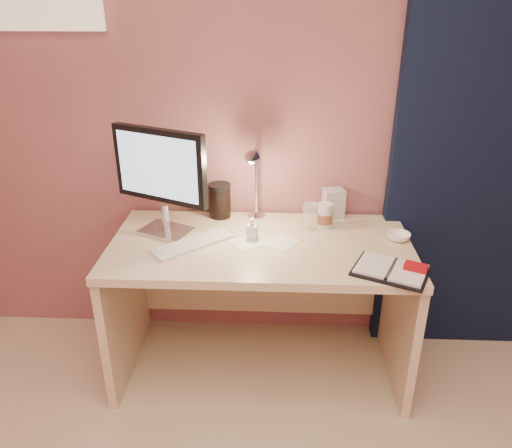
{
  "coord_description": "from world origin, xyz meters",
  "views": [
    {
      "loc": [
        0.07,
        -0.68,
        1.79
      ],
      "look_at": [
        -0.02,
        1.33,
        0.85
      ],
      "focal_mm": 35.0,
      "sensor_mm": 36.0,
      "label": 1
    }
  ],
  "objects_px": {
    "monitor": "(162,172)",
    "planner": "(393,270)",
    "desk": "(261,276)",
    "clear_cup": "(310,216)",
    "bowl": "(399,237)",
    "desk_lamp": "(257,179)",
    "product_box": "(333,203)",
    "keyboard": "(193,244)",
    "coffee_cup": "(325,216)",
    "lotion_bottle": "(252,228)",
    "dark_jar": "(220,202)"
  },
  "relations": [
    {
      "from": "coffee_cup",
      "to": "clear_cup",
      "type": "distance_m",
      "value": 0.08
    },
    {
      "from": "desk",
      "to": "product_box",
      "type": "height_order",
      "value": "product_box"
    },
    {
      "from": "desk",
      "to": "product_box",
      "type": "xyz_separation_m",
      "value": [
        0.36,
        0.24,
        0.3
      ]
    },
    {
      "from": "monitor",
      "to": "keyboard",
      "type": "relative_size",
      "value": 1.32
    },
    {
      "from": "coffee_cup",
      "to": "bowl",
      "type": "xyz_separation_m",
      "value": [
        0.34,
        -0.13,
        -0.04
      ]
    },
    {
      "from": "keyboard",
      "to": "desk_lamp",
      "type": "relative_size",
      "value": 0.97
    },
    {
      "from": "desk",
      "to": "coffee_cup",
      "type": "height_order",
      "value": "coffee_cup"
    },
    {
      "from": "planner",
      "to": "lotion_bottle",
      "type": "xyz_separation_m",
      "value": [
        -0.6,
        0.29,
        0.04
      ]
    },
    {
      "from": "clear_cup",
      "to": "desk_lamp",
      "type": "distance_m",
      "value": 0.32
    },
    {
      "from": "desk",
      "to": "lotion_bottle",
      "type": "distance_m",
      "value": 0.28
    },
    {
      "from": "planner",
      "to": "bowl",
      "type": "relative_size",
      "value": 3.32
    },
    {
      "from": "product_box",
      "to": "coffee_cup",
      "type": "bearing_deg",
      "value": -126.15
    },
    {
      "from": "clear_cup",
      "to": "desk",
      "type": "bearing_deg",
      "value": -158.11
    },
    {
      "from": "desk",
      "to": "desk_lamp",
      "type": "height_order",
      "value": "desk_lamp"
    },
    {
      "from": "monitor",
      "to": "keyboard",
      "type": "distance_m",
      "value": 0.36
    },
    {
      "from": "desk",
      "to": "dark_jar",
      "type": "bearing_deg",
      "value": 134.94
    },
    {
      "from": "desk_lamp",
      "to": "monitor",
      "type": "bearing_deg",
      "value": -162.08
    },
    {
      "from": "desk",
      "to": "bowl",
      "type": "bearing_deg",
      "value": -1.13
    },
    {
      "from": "keyboard",
      "to": "product_box",
      "type": "height_order",
      "value": "product_box"
    },
    {
      "from": "monitor",
      "to": "dark_jar",
      "type": "relative_size",
      "value": 3.26
    },
    {
      "from": "desk",
      "to": "product_box",
      "type": "relative_size",
      "value": 9.18
    },
    {
      "from": "coffee_cup",
      "to": "clear_cup",
      "type": "relative_size",
      "value": 0.96
    },
    {
      "from": "coffee_cup",
      "to": "lotion_bottle",
      "type": "bearing_deg",
      "value": -157.41
    },
    {
      "from": "product_box",
      "to": "desk_lamp",
      "type": "relative_size",
      "value": 0.38
    },
    {
      "from": "bowl",
      "to": "desk_lamp",
      "type": "height_order",
      "value": "desk_lamp"
    },
    {
      "from": "keyboard",
      "to": "product_box",
      "type": "bearing_deg",
      "value": -14.06
    },
    {
      "from": "keyboard",
      "to": "desk",
      "type": "bearing_deg",
      "value": -21.46
    },
    {
      "from": "lotion_bottle",
      "to": "planner",
      "type": "bearing_deg",
      "value": -25.38
    },
    {
      "from": "keyboard",
      "to": "clear_cup",
      "type": "relative_size",
      "value": 3.04
    },
    {
      "from": "desk",
      "to": "monitor",
      "type": "relative_size",
      "value": 2.73
    },
    {
      "from": "desk",
      "to": "planner",
      "type": "relative_size",
      "value": 3.86
    },
    {
      "from": "desk",
      "to": "monitor",
      "type": "distance_m",
      "value": 0.7
    },
    {
      "from": "dark_jar",
      "to": "product_box",
      "type": "xyz_separation_m",
      "value": [
        0.58,
        0.02,
        -0.0
      ]
    },
    {
      "from": "keyboard",
      "to": "coffee_cup",
      "type": "distance_m",
      "value": 0.66
    },
    {
      "from": "planner",
      "to": "product_box",
      "type": "distance_m",
      "value": 0.59
    },
    {
      "from": "lotion_bottle",
      "to": "desk",
      "type": "bearing_deg",
      "value": 33.94
    },
    {
      "from": "keyboard",
      "to": "clear_cup",
      "type": "xyz_separation_m",
      "value": [
        0.55,
        0.21,
        0.06
      ]
    },
    {
      "from": "bowl",
      "to": "lotion_bottle",
      "type": "relative_size",
      "value": 1.03
    },
    {
      "from": "monitor",
      "to": "product_box",
      "type": "relative_size",
      "value": 3.37
    },
    {
      "from": "keyboard",
      "to": "planner",
      "type": "height_order",
      "value": "planner"
    },
    {
      "from": "monitor",
      "to": "planner",
      "type": "height_order",
      "value": "monitor"
    },
    {
      "from": "bowl",
      "to": "product_box",
      "type": "xyz_separation_m",
      "value": [
        -0.28,
        0.25,
        0.06
      ]
    },
    {
      "from": "planner",
      "to": "clear_cup",
      "type": "bearing_deg",
      "value": 152.99
    },
    {
      "from": "keyboard",
      "to": "planner",
      "type": "xyz_separation_m",
      "value": [
        0.87,
        -0.2,
        0.0
      ]
    },
    {
      "from": "monitor",
      "to": "desk_lamp",
      "type": "distance_m",
      "value": 0.45
    },
    {
      "from": "bowl",
      "to": "dark_jar",
      "type": "relative_size",
      "value": 0.69
    },
    {
      "from": "planner",
      "to": "product_box",
      "type": "xyz_separation_m",
      "value": [
        -0.2,
        0.55,
        0.06
      ]
    },
    {
      "from": "coffee_cup",
      "to": "product_box",
      "type": "bearing_deg",
      "value": 66.23
    },
    {
      "from": "lotion_bottle",
      "to": "product_box",
      "type": "bearing_deg",
      "value": 33.22
    },
    {
      "from": "monitor",
      "to": "planner",
      "type": "relative_size",
      "value": 1.42
    }
  ]
}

